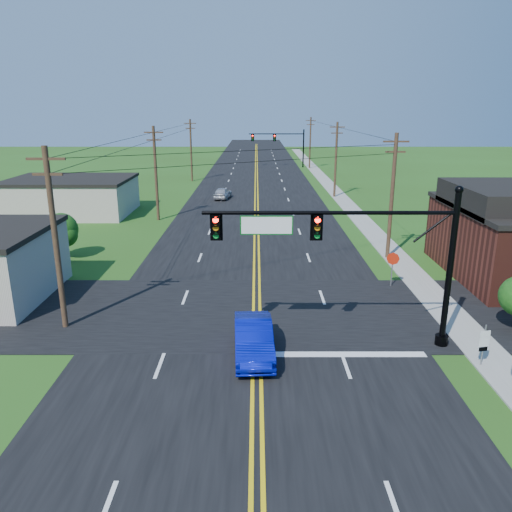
{
  "coord_description": "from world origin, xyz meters",
  "views": [
    {
      "loc": [
        0.15,
        -13.14,
        10.68
      ],
      "look_at": [
        0.14,
        10.0,
        3.75
      ],
      "focal_mm": 35.0,
      "sensor_mm": 36.0,
      "label": 1
    }
  ],
  "objects_px": {
    "route_sign": "(484,343)",
    "stop_sign": "(393,262)",
    "blue_car": "(254,339)",
    "signal_mast_far": "(280,142)",
    "signal_mast_main": "(351,247)"
  },
  "relations": [
    {
      "from": "route_sign",
      "to": "stop_sign",
      "type": "distance_m",
      "value": 10.04
    },
    {
      "from": "blue_car",
      "to": "route_sign",
      "type": "distance_m",
      "value": 9.81
    },
    {
      "from": "signal_mast_far",
      "to": "route_sign",
      "type": "xyz_separation_m",
      "value": [
        5.34,
        -74.02,
        -3.42
      ]
    },
    {
      "from": "signal_mast_far",
      "to": "route_sign",
      "type": "bearing_deg",
      "value": -85.87
    },
    {
      "from": "signal_mast_far",
      "to": "route_sign",
      "type": "distance_m",
      "value": 74.29
    },
    {
      "from": "signal_mast_main",
      "to": "blue_car",
      "type": "relative_size",
      "value": 2.38
    },
    {
      "from": "blue_car",
      "to": "stop_sign",
      "type": "xyz_separation_m",
      "value": [
        8.47,
        8.93,
        0.8
      ]
    },
    {
      "from": "signal_mast_far",
      "to": "blue_car",
      "type": "height_order",
      "value": "signal_mast_far"
    },
    {
      "from": "blue_car",
      "to": "stop_sign",
      "type": "distance_m",
      "value": 12.33
    },
    {
      "from": "signal_mast_main",
      "to": "signal_mast_far",
      "type": "relative_size",
      "value": 1.03
    },
    {
      "from": "signal_mast_main",
      "to": "stop_sign",
      "type": "relative_size",
      "value": 5.13
    },
    {
      "from": "route_sign",
      "to": "stop_sign",
      "type": "height_order",
      "value": "stop_sign"
    },
    {
      "from": "signal_mast_main",
      "to": "route_sign",
      "type": "height_order",
      "value": "signal_mast_main"
    },
    {
      "from": "signal_mast_main",
      "to": "stop_sign",
      "type": "bearing_deg",
      "value": 62.31
    },
    {
      "from": "signal_mast_main",
      "to": "signal_mast_far",
      "type": "xyz_separation_m",
      "value": [
        0.1,
        72.0,
        -0.2
      ]
    }
  ]
}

